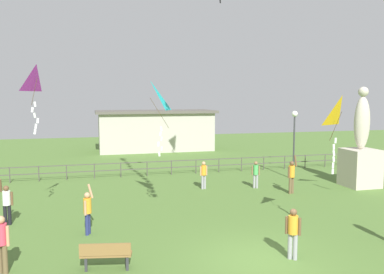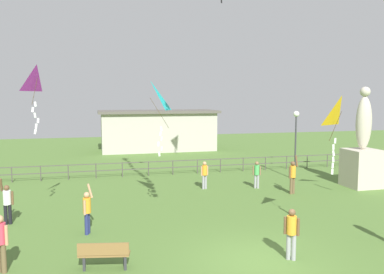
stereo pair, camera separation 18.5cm
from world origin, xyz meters
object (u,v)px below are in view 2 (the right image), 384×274
at_px(person_5, 292,231).
at_px(statue_monument, 362,156).
at_px(person_2, 7,201).
at_px(park_bench, 104,254).
at_px(person_0, 257,173).
at_px(kite_3, 151,101).
at_px(person_6, 0,240).
at_px(person_1, 205,173).
at_px(lamppost, 296,130).
at_px(kite_2, 341,115).
at_px(kite_0, 37,81).
at_px(person_7, 293,175).
at_px(person_4, 87,209).

bearing_deg(person_5, statue_monument, 42.97).
bearing_deg(statue_monument, person_2, -172.73).
distance_m(park_bench, person_0, 12.07).
bearing_deg(kite_3, person_0, 26.61).
height_order(statue_monument, person_6, statue_monument).
distance_m(person_0, person_5, 9.65).
bearing_deg(person_1, park_bench, -121.92).
bearing_deg(person_0, park_bench, -135.00).
xyz_separation_m(lamppost, kite_3, (-9.58, -4.79, 1.83)).
distance_m(person_6, kite_2, 11.60).
relative_size(lamppost, kite_2, 1.53).
bearing_deg(kite_0, person_0, 17.19).
height_order(person_7, kite_0, kite_0).
bearing_deg(person_2, park_bench, -54.65).
distance_m(park_bench, person_4, 3.31).
bearing_deg(person_2, person_7, 7.37).
bearing_deg(person_2, person_6, -80.81).
relative_size(person_2, person_7, 0.92).
xyz_separation_m(person_1, kite_0, (-8.00, -3.91, 4.86)).
distance_m(person_4, kite_0, 5.49).
distance_m(kite_0, kite_3, 4.62).
bearing_deg(kite_0, park_bench, -65.55).
height_order(park_bench, person_1, person_1).
bearing_deg(kite_2, person_1, 106.28).
distance_m(person_6, kite_3, 8.07).
bearing_deg(lamppost, kite_0, -160.58).
bearing_deg(person_4, person_7, 19.46).
height_order(person_4, kite_2, kite_2).
bearing_deg(person_4, person_5, -32.18).
height_order(lamppost, person_4, lamppost).
bearing_deg(kite_3, person_1, 47.07).
height_order(person_0, kite_0, kite_0).
bearing_deg(kite_2, person_2, 158.53).
distance_m(person_1, person_7, 4.73).
distance_m(person_5, person_6, 8.71).
bearing_deg(lamppost, person_0, -153.54).
distance_m(statue_monument, person_7, 4.73).
relative_size(statue_monument, kite_3, 1.79).
xyz_separation_m(person_4, person_6, (-2.37, -2.73, 0.05)).
distance_m(park_bench, person_7, 12.05).
relative_size(person_2, person_5, 1.15).
xyz_separation_m(kite_0, kite_3, (4.54, 0.19, -0.81)).
xyz_separation_m(person_7, kite_2, (-1.70, -6.40, 3.45)).
xyz_separation_m(person_5, kite_2, (2.44, 1.21, 3.53)).
height_order(statue_monument, kite_3, kite_3).
relative_size(person_6, kite_3, 0.54).
xyz_separation_m(person_6, person_7, (12.76, 6.40, 0.04)).
bearing_deg(person_0, person_5, -106.95).
height_order(person_1, person_2, person_2).
height_order(lamppost, person_7, lamppost).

